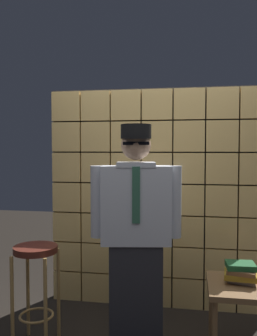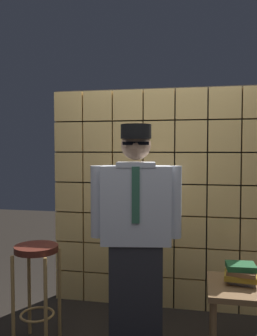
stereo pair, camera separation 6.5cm
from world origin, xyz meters
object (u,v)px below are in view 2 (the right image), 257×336
standing_person (136,234)px  side_table (245,296)px  book_stack (241,273)px  bar_stool (37,271)px

standing_person → side_table: standing_person is taller
side_table → book_stack: 0.16m
bar_stool → side_table: size_ratio=1.36×
bar_stool → side_table: 1.57m
standing_person → book_stack: 0.81m
side_table → book_stack: size_ratio=2.36×
standing_person → side_table: bearing=-12.0°
standing_person → bar_stool: 0.84m
standing_person → bar_stool: size_ratio=2.19×
bar_stool → side_table: bar_stool is taller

